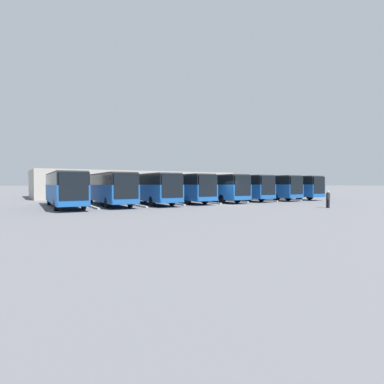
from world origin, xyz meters
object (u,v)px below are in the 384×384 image
(bus_3, at_px, (212,187))
(bus_5, at_px, (148,187))
(bus_6, at_px, (109,188))
(pedestrian, at_px, (328,199))
(bus_0, at_px, (284,186))
(bus_2, at_px, (236,187))
(bus_1, at_px, (262,186))
(bus_7, at_px, (64,188))
(bus_4, at_px, (180,187))

(bus_3, xyz_separation_m, bus_5, (8.59, 0.04, 0.00))
(bus_5, bearing_deg, bus_6, -1.99)
(bus_3, height_order, pedestrian, bus_3)
(bus_0, distance_m, bus_2, 8.61)
(bus_1, xyz_separation_m, bus_2, (4.29, -0.54, 0.00))
(bus_3, bearing_deg, bus_7, 2.46)
(bus_1, distance_m, bus_5, 17.18)
(bus_2, relative_size, bus_4, 1.00)
(bus_7, bearing_deg, bus_1, -177.84)
(bus_5, relative_size, pedestrian, 7.81)
(bus_4, height_order, bus_7, same)
(bus_7, bearing_deg, bus_5, -177.53)
(bus_4, bearing_deg, bus_0, -179.63)
(bus_2, xyz_separation_m, bus_3, (4.29, 0.45, 0.00))
(bus_3, distance_m, bus_6, 12.88)
(bus_7, bearing_deg, bus_0, -177.95)
(pedestrian, bearing_deg, bus_4, 38.00)
(bus_0, height_order, bus_5, same)
(bus_2, bearing_deg, bus_6, 2.76)
(bus_6, bearing_deg, bus_3, -179.04)
(bus_0, height_order, bus_2, same)
(bus_0, height_order, bus_4, same)
(pedestrian, bearing_deg, bus_7, 65.99)
(bus_0, xyz_separation_m, pedestrian, (9.55, 13.56, -0.98))
(bus_1, xyz_separation_m, bus_5, (17.18, -0.06, 0.00))
(bus_3, xyz_separation_m, pedestrian, (-3.33, 13.71, -0.98))
(bus_2, height_order, bus_4, same)
(bus_0, relative_size, bus_5, 1.00)
(bus_0, xyz_separation_m, bus_5, (21.47, -0.12, 0.00))
(bus_1, height_order, bus_6, same)
(bus_1, relative_size, bus_7, 1.00)
(bus_6, bearing_deg, bus_5, 178.01)
(bus_6, relative_size, pedestrian, 7.81)
(bus_6, bearing_deg, bus_7, 6.92)
(bus_2, height_order, bus_7, same)
(bus_1, bearing_deg, bus_0, -178.60)
(bus_7, bearing_deg, bus_6, -173.08)
(bus_3, xyz_separation_m, bus_4, (4.29, -0.39, 0.00))
(bus_3, bearing_deg, pedestrian, 105.85)
(bus_4, distance_m, bus_6, 8.59)
(bus_0, bearing_deg, bus_2, -1.82)
(bus_1, relative_size, bus_4, 1.00)
(bus_0, xyz_separation_m, bus_6, (25.76, -0.43, 0.00))
(bus_4, bearing_deg, bus_1, -179.97)
(bus_6, height_order, pedestrian, bus_6)
(bus_4, bearing_deg, bus_3, 176.97)
(bus_3, bearing_deg, bus_6, 0.96)
(bus_0, distance_m, bus_1, 4.29)
(bus_3, relative_size, pedestrian, 7.81)
(bus_2, bearing_deg, bus_7, 3.60)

